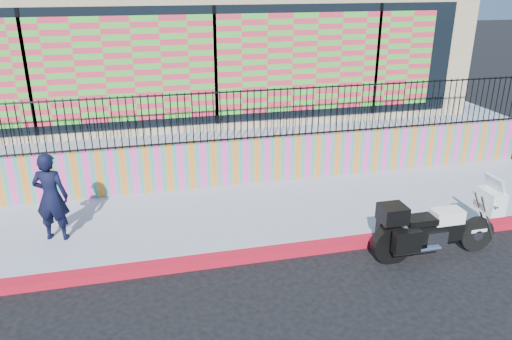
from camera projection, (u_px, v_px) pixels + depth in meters
name	position (u px, v px, depth m)	size (l,w,h in m)	color
ground	(256.00, 258.00, 9.21)	(90.00, 90.00, 0.00)	black
red_curb	(256.00, 255.00, 9.18)	(16.00, 0.30, 0.15)	maroon
sidewalk	(238.00, 216.00, 10.68)	(16.00, 3.00, 0.15)	#949BB2
mural_wall	(224.00, 163.00, 11.90)	(16.00, 0.20, 1.10)	#FF43A8
metal_fence	(223.00, 116.00, 11.48)	(15.80, 0.04, 1.20)	black
elevated_platform	(197.00, 113.00, 16.54)	(16.00, 10.00, 1.25)	#949BB2
storefront_building	(194.00, 32.00, 15.39)	(14.00, 8.06, 4.00)	tan
police_motorcycle	(434.00, 225.00, 9.08)	(2.42, 0.80, 1.50)	black
police_officer	(51.00, 197.00, 9.31)	(0.63, 0.42, 1.74)	black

